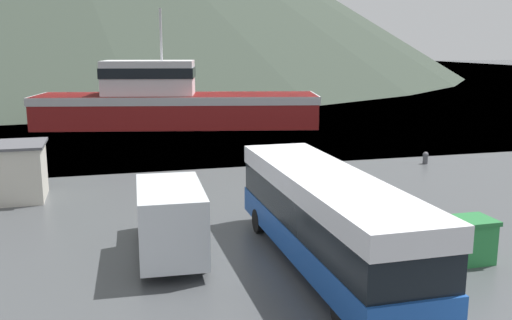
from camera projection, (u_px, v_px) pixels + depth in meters
water_surface at (139, 71)px, 147.01m from camera, size 240.00×240.00×0.00m
tour_bus at (326, 215)px, 17.94m from camera, size 2.60×11.22×3.06m
delivery_van at (170, 217)px, 19.05m from camera, size 2.38×5.95×2.53m
fishing_boat at (172, 102)px, 48.76m from camera, size 24.50×10.65×9.88m
storage_bin at (471, 239)px, 18.64m from camera, size 1.36×1.24×1.47m
dock_kiosk at (16, 171)px, 25.94m from camera, size 2.70×2.97×2.62m
mooring_bollard at (425, 157)px, 33.87m from camera, size 0.34×0.34×0.72m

